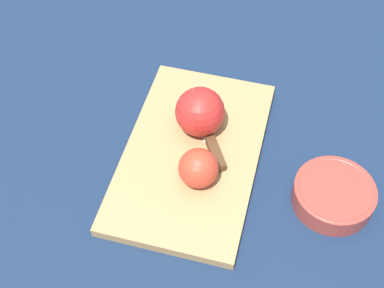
{
  "coord_description": "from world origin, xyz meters",
  "views": [
    {
      "loc": [
        -0.53,
        -0.14,
        0.75
      ],
      "look_at": [
        0.0,
        0.0,
        0.04
      ],
      "focal_mm": 50.0,
      "sensor_mm": 36.0,
      "label": 1
    }
  ],
  "objects_px": {
    "apple_half_left": "(198,168)",
    "apple_half_right": "(198,111)",
    "bowl": "(334,194)",
    "knife": "(212,150)"
  },
  "relations": [
    {
      "from": "apple_half_left",
      "to": "apple_half_right",
      "type": "distance_m",
      "value": 0.11
    },
    {
      "from": "apple_half_right",
      "to": "bowl",
      "type": "distance_m",
      "value": 0.26
    },
    {
      "from": "apple_half_right",
      "to": "bowl",
      "type": "bearing_deg",
      "value": 151.9
    },
    {
      "from": "apple_half_left",
      "to": "apple_half_right",
      "type": "height_order",
      "value": "apple_half_right"
    },
    {
      "from": "apple_half_right",
      "to": "bowl",
      "type": "relative_size",
      "value": 0.65
    },
    {
      "from": "knife",
      "to": "bowl",
      "type": "bearing_deg",
      "value": -130.29
    },
    {
      "from": "apple_half_left",
      "to": "knife",
      "type": "xyz_separation_m",
      "value": [
        0.06,
        -0.01,
        -0.03
      ]
    },
    {
      "from": "knife",
      "to": "bowl",
      "type": "distance_m",
      "value": 0.21
    },
    {
      "from": "knife",
      "to": "apple_half_right",
      "type": "bearing_deg",
      "value": 8.47
    },
    {
      "from": "knife",
      "to": "bowl",
      "type": "xyz_separation_m",
      "value": [
        -0.03,
        -0.21,
        -0.0
      ]
    }
  ]
}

